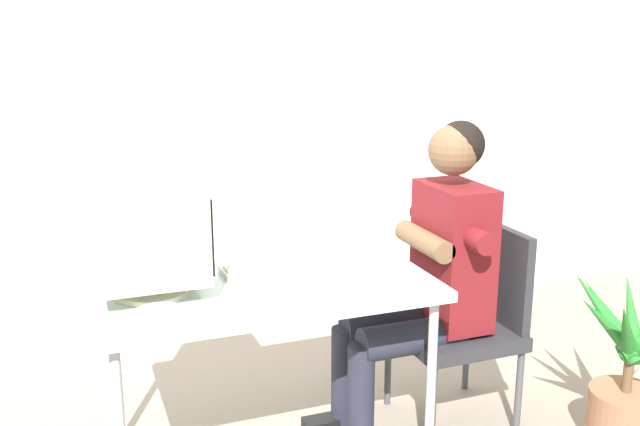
{
  "coord_description": "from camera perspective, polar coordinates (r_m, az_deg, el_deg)",
  "views": [
    {
      "loc": [
        -0.69,
        -2.45,
        1.68
      ],
      "look_at": [
        0.22,
        0.0,
        1.01
      ],
      "focal_mm": 40.39,
      "sensor_mm": 36.0,
      "label": 1
    }
  ],
  "objects": [
    {
      "name": "keyboard",
      "position": [
        2.67,
        -4.99,
        -5.49
      ],
      "size": [
        0.2,
        0.42,
        0.03
      ],
      "color": "beige",
      "rests_on": "desk"
    },
    {
      "name": "potted_plant",
      "position": [
        3.24,
        23.29,
        -11.46
      ],
      "size": [
        0.65,
        0.71,
        0.75
      ],
      "color": "#9E6647",
      "rests_on": "ground_plane"
    },
    {
      "name": "office_chair",
      "position": [
        3.2,
        11.66,
        -7.95
      ],
      "size": [
        0.47,
        0.47,
        0.86
      ],
      "color": "#4C4C51",
      "rests_on": "ground_plane"
    },
    {
      "name": "desk",
      "position": [
        2.72,
        -4.44,
        -6.69
      ],
      "size": [
        1.26,
        0.67,
        0.76
      ],
      "color": "#B7B7BC",
      "rests_on": "ground_plane"
    },
    {
      "name": "crt_monitor",
      "position": [
        2.59,
        -13.34,
        -1.72
      ],
      "size": [
        0.39,
        0.34,
        0.39
      ],
      "color": "beige",
      "rests_on": "desk"
    },
    {
      "name": "wall_back",
      "position": [
        3.97,
        -6.16,
        11.79
      ],
      "size": [
        8.0,
        0.1,
        3.0
      ],
      "primitive_type": "cube",
      "color": "silver",
      "rests_on": "ground_plane"
    },
    {
      "name": "person_seated",
      "position": [
        3.03,
        8.66,
        -4.45
      ],
      "size": [
        0.74,
        0.55,
        1.32
      ],
      "color": "maroon",
      "rests_on": "ground_plane"
    }
  ]
}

